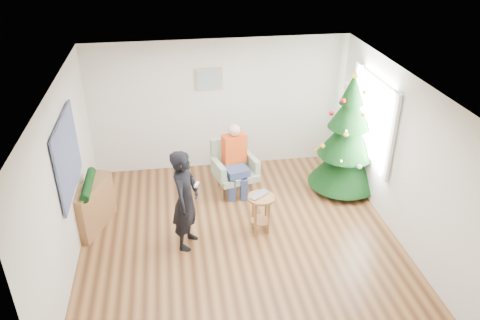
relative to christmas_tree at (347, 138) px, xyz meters
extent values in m
plane|color=brown|center=(-2.15, -1.22, -1.04)|extent=(5.00, 5.00, 0.00)
plane|color=white|center=(-2.15, -1.22, 1.56)|extent=(5.00, 5.00, 0.00)
plane|color=silver|center=(-2.15, 1.28, 0.26)|extent=(5.00, 0.00, 5.00)
plane|color=silver|center=(-2.15, -3.72, 0.26)|extent=(5.00, 0.00, 5.00)
plane|color=silver|center=(-4.65, -1.22, 0.26)|extent=(0.00, 5.00, 5.00)
plane|color=silver|center=(0.35, -1.22, 0.26)|extent=(0.00, 5.00, 5.00)
cube|color=white|center=(0.32, -0.22, 0.46)|extent=(0.04, 1.30, 1.40)
cube|color=white|center=(0.29, -0.97, 0.46)|extent=(0.05, 0.25, 1.50)
cube|color=white|center=(0.29, 0.53, 0.46)|extent=(0.05, 0.25, 1.50)
cylinder|color=#3F2816|center=(0.00, 0.00, -0.90)|extent=(0.10, 0.10, 0.30)
cone|color=black|center=(0.00, 0.00, -0.50)|extent=(1.28, 1.28, 0.84)
cone|color=black|center=(0.00, 0.00, 0.04)|extent=(1.03, 1.03, 0.74)
cone|color=black|center=(0.00, 0.00, 0.53)|extent=(0.75, 0.75, 0.64)
cone|color=black|center=(0.00, 0.00, 0.93)|extent=(0.43, 0.43, 0.54)
cone|color=gold|center=(0.00, 0.00, 1.21)|extent=(0.14, 0.14, 0.14)
cylinder|color=brown|center=(-1.78, -1.06, -0.41)|extent=(0.43, 0.43, 0.04)
cylinder|color=brown|center=(-1.78, -1.06, -0.85)|extent=(0.33, 0.33, 0.02)
imported|color=silver|center=(-1.78, -1.06, -0.38)|extent=(0.42, 0.39, 0.03)
cube|color=gray|center=(-2.01, 0.19, -0.68)|extent=(0.84, 0.81, 0.12)
cube|color=gray|center=(-2.08, 0.48, -0.34)|extent=(0.71, 0.29, 0.60)
cube|color=gray|center=(-2.33, 0.10, -0.52)|extent=(0.24, 0.56, 0.30)
cube|color=gray|center=(-1.69, 0.27, -0.52)|extent=(0.24, 0.56, 0.30)
cube|color=navy|center=(-2.01, 0.11, -0.55)|extent=(0.49, 0.51, 0.14)
cube|color=#C04012|center=(-2.01, 0.33, -0.22)|extent=(0.46, 0.32, 0.55)
sphere|color=tan|center=(-2.01, 0.31, 0.16)|extent=(0.22, 0.22, 0.22)
imported|color=black|center=(-2.97, -1.23, -0.22)|extent=(0.59, 0.70, 1.64)
cube|color=white|center=(-2.80, -1.26, 0.05)|extent=(0.08, 0.13, 0.04)
cube|color=brown|center=(-4.48, -0.54, -0.64)|extent=(0.65, 1.04, 0.80)
cylinder|color=black|center=(-4.48, -0.54, -0.22)|extent=(0.14, 0.90, 0.14)
cube|color=black|center=(-4.61, -0.92, 0.51)|extent=(0.03, 1.50, 1.15)
cube|color=tan|center=(-2.35, 1.25, 0.81)|extent=(0.52, 0.03, 0.42)
cube|color=gray|center=(-2.35, 1.22, 0.81)|extent=(0.44, 0.02, 0.34)
camera|label=1|loc=(-3.08, -7.17, 3.65)|focal=35.00mm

